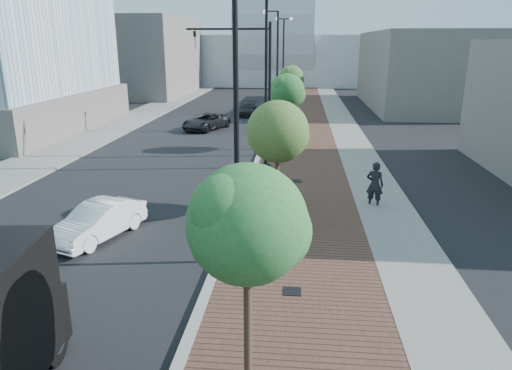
{
  "coord_description": "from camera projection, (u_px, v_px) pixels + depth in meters",
  "views": [
    {
      "loc": [
        2.49,
        -3.73,
        6.81
      ],
      "look_at": [
        1.0,
        12.0,
        2.0
      ],
      "focal_mm": 32.82,
      "sensor_mm": 36.0,
      "label": 1
    }
  ],
  "objects": [
    {
      "name": "curb",
      "position": [
        274.0,
        118.0,
        43.84
      ],
      "size": [
        0.3,
        140.0,
        0.14
      ],
      "primitive_type": "cube",
      "color": "gray",
      "rests_on": "ground"
    },
    {
      "name": "tree_0",
      "position": [
        250.0,
        225.0,
        8.37
      ],
      "size": [
        2.28,
        2.22,
        4.82
      ],
      "color": "#382619",
      "rests_on": "ground"
    },
    {
      "name": "tree_1",
      "position": [
        279.0,
        132.0,
        18.94
      ],
      "size": [
        2.56,
        2.54,
        4.64
      ],
      "color": "#382619",
      "rests_on": "ground"
    },
    {
      "name": "utility_cover_2",
      "position": [
        297.0,
        181.0,
        23.6
      ],
      "size": [
        0.5,
        0.5,
        0.02
      ],
      "primitive_type": "cube",
      "color": "black",
      "rests_on": "sidewalk"
    },
    {
      "name": "utility_cover_1",
      "position": [
        292.0,
        291.0,
        13.13
      ],
      "size": [
        0.5,
        0.5,
        0.02
      ],
      "primitive_type": "cube",
      "color": "black",
      "rests_on": "sidewalk"
    },
    {
      "name": "pedestrian",
      "position": [
        375.0,
        185.0,
        19.96
      ],
      "size": [
        0.86,
        0.71,
        2.01
      ],
      "primitive_type": "imported",
      "rotation": [
        0.0,
        0.0,
        2.78
      ],
      "color": "black",
      "rests_on": "ground"
    },
    {
      "name": "dark_car_far",
      "position": [
        247.0,
        109.0,
        45.73
      ],
      "size": [
        1.79,
        4.17,
        1.2
      ],
      "primitive_type": "imported",
      "rotation": [
        0.0,
        0.0,
        -0.03
      ],
      "color": "black",
      "rests_on": "ground"
    },
    {
      "name": "commercial_block_nw",
      "position": [
        135.0,
        57.0,
        63.25
      ],
      "size": [
        14.0,
        20.0,
        10.0
      ],
      "primitive_type": "cube",
      "color": "#65605B",
      "rests_on": "ground"
    },
    {
      "name": "streetlight_3",
      "position": [
        276.0,
        76.0,
        36.83
      ],
      "size": [
        1.44,
        0.56,
        9.21
      ],
      "color": "black",
      "rests_on": "ground"
    },
    {
      "name": "tree_2",
      "position": [
        288.0,
        92.0,
        30.25
      ],
      "size": [
        2.35,
        2.3,
        4.96
      ],
      "color": "#382619",
      "rests_on": "ground"
    },
    {
      "name": "tree_3",
      "position": [
        292.0,
        78.0,
        41.66
      ],
      "size": [
        2.25,
        2.17,
        4.94
      ],
      "color": "#382619",
      "rests_on": "ground"
    },
    {
      "name": "convention_center",
      "position": [
        277.0,
        48.0,
        85.14
      ],
      "size": [
        50.0,
        30.0,
        50.0
      ],
      "color": "#9DA1A7",
      "rests_on": "ground"
    },
    {
      "name": "west_sidewalk",
      "position": [
        139.0,
        116.0,
        45.01
      ],
      "size": [
        4.0,
        140.0,
        0.12
      ],
      "primitive_type": "cube",
      "color": "slate",
      "rests_on": "ground"
    },
    {
      "name": "concrete_strip",
      "position": [
        340.0,
        119.0,
        43.28
      ],
      "size": [
        2.4,
        140.0,
        0.13
      ],
      "primitive_type": "cube",
      "color": "slate",
      "rests_on": "ground"
    },
    {
      "name": "streetlight_2",
      "position": [
        266.0,
        81.0,
        25.26
      ],
      "size": [
        1.72,
        0.56,
        9.28
      ],
      "color": "black",
      "rests_on": "ground"
    },
    {
      "name": "streetlight_4",
      "position": [
        283.0,
        63.0,
        48.11
      ],
      "size": [
        1.72,
        0.56,
        9.28
      ],
      "color": "black",
      "rests_on": "ground"
    },
    {
      "name": "traffic_mast",
      "position": [
        255.0,
        75.0,
        28.15
      ],
      "size": [
        5.09,
        0.2,
        8.0
      ],
      "color": "black",
      "rests_on": "ground"
    },
    {
      "name": "white_sedan",
      "position": [
        98.0,
        221.0,
        16.86
      ],
      "size": [
        2.6,
        4.18,
        1.3
      ],
      "primitive_type": "imported",
      "rotation": [
        0.0,
        0.0,
        -0.34
      ],
      "color": "white",
      "rests_on": "ground"
    },
    {
      "name": "sidewalk",
      "position": [
        311.0,
        119.0,
        43.52
      ],
      "size": [
        7.0,
        140.0,
        0.12
      ],
      "primitive_type": "cube",
      "color": "#4C2D23",
      "rests_on": "ground"
    },
    {
      "name": "streetlight_1",
      "position": [
        233.0,
        129.0,
        13.98
      ],
      "size": [
        1.44,
        0.56,
        9.21
      ],
      "color": "black",
      "rests_on": "ground"
    },
    {
      "name": "dark_car_mid",
      "position": [
        206.0,
        122.0,
        38.16
      ],
      "size": [
        3.86,
        5.23,
        1.32
      ],
      "primitive_type": "imported",
      "rotation": [
        0.0,
        0.0,
        -0.4
      ],
      "color": "black",
      "rests_on": "ground"
    },
    {
      "name": "commercial_block_ne",
      "position": [
        426.0,
        70.0,
        50.77
      ],
      "size": [
        12.0,
        22.0,
        8.0
      ],
      "primitive_type": "cube",
      "color": "#5E5A55",
      "rests_on": "ground"
    }
  ]
}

